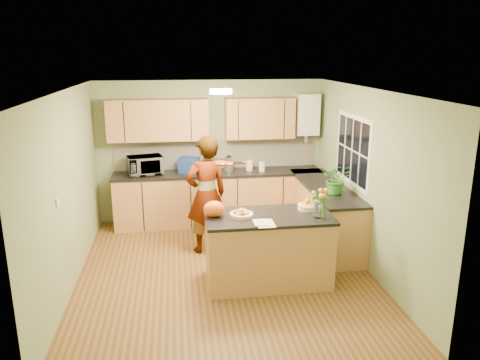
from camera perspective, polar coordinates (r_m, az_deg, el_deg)
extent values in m
plane|color=brown|center=(6.67, -1.86, -11.04)|extent=(4.50, 4.50, 0.00)
cube|color=silver|center=(6.00, -2.07, 10.90)|extent=(4.00, 4.50, 0.02)
cube|color=gray|center=(8.40, -3.57, 3.54)|extent=(4.00, 0.02, 2.50)
cube|color=gray|center=(4.12, 1.36, -9.24)|extent=(4.00, 0.02, 2.50)
cube|color=gray|center=(6.34, -20.24, -1.30)|extent=(0.02, 4.50, 2.50)
cube|color=gray|center=(6.72, 15.26, 0.01)|extent=(0.02, 4.50, 2.50)
cube|color=tan|center=(8.32, -2.63, -2.26)|extent=(3.60, 0.60, 0.90)
cube|color=black|center=(8.18, -2.67, 0.86)|extent=(3.64, 0.62, 0.04)
cube|color=tan|center=(7.61, 10.28, -4.21)|extent=(0.60, 2.20, 0.90)
cube|color=black|center=(7.46, 10.38, -0.81)|extent=(0.62, 2.24, 0.04)
cube|color=white|center=(8.40, -2.88, 3.20)|extent=(3.60, 0.02, 0.52)
cube|color=tan|center=(8.11, -9.95, 7.22)|extent=(1.70, 0.34, 0.70)
cube|color=tan|center=(8.23, 2.41, 7.56)|extent=(1.20, 0.34, 0.70)
cube|color=white|center=(8.43, 8.15, 7.94)|extent=(0.40, 0.30, 0.72)
cylinder|color=silver|center=(8.49, 8.05, 5.26)|extent=(0.06, 0.06, 0.20)
cube|color=white|center=(7.19, 13.55, 3.57)|extent=(0.01, 1.30, 1.05)
cube|color=black|center=(7.18, 13.52, 3.57)|extent=(0.01, 1.18, 0.92)
cube|color=white|center=(5.77, -21.35, -2.51)|extent=(0.02, 0.09, 0.09)
cylinder|color=#FFEABF|center=(6.30, -2.35, 10.75)|extent=(0.30, 0.30, 0.06)
cylinder|color=white|center=(6.29, -2.36, 11.02)|extent=(0.10, 0.10, 0.02)
cube|color=tan|center=(6.22, 3.41, -8.54)|extent=(1.59, 0.80, 0.90)
cube|color=black|center=(6.05, 3.48, -4.48)|extent=(1.63, 0.84, 0.04)
cylinder|color=#F9EAC7|center=(5.98, 0.19, -4.26)|extent=(0.30, 0.30, 0.04)
cylinder|color=#F9EAC7|center=(6.29, 8.15, -3.28)|extent=(0.24, 0.24, 0.07)
cylinder|color=silver|center=(5.99, 9.49, -3.65)|extent=(0.10, 0.10, 0.20)
ellipsoid|color=orange|center=(5.96, -3.18, -3.53)|extent=(0.34, 0.31, 0.20)
cube|color=white|center=(5.74, 3.09, -5.29)|extent=(0.22, 0.30, 0.01)
imported|color=#DDA787|center=(7.02, -4.12, -1.83)|extent=(0.76, 0.62, 1.79)
imported|color=white|center=(8.13, -11.49, 1.77)|extent=(0.64, 0.50, 0.32)
cube|color=navy|center=(8.15, -6.21, 1.83)|extent=(0.40, 0.35, 0.26)
cylinder|color=silver|center=(8.21, -1.38, 1.94)|extent=(0.18, 0.18, 0.24)
sphere|color=black|center=(8.17, -1.38, 3.06)|extent=(0.09, 0.09, 0.09)
cylinder|color=#F9EAC7|center=(8.24, 1.18, 1.76)|extent=(0.14, 0.14, 0.18)
cylinder|color=white|center=(8.20, 2.70, 1.64)|extent=(0.14, 0.14, 0.17)
imported|color=#357B29|center=(6.99, 11.69, 0.13)|extent=(0.47, 0.42, 0.46)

